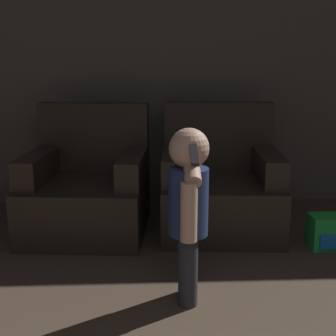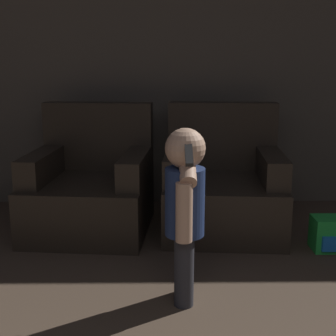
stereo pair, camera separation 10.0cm
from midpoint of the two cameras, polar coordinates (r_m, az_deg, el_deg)
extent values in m
cube|color=#51493F|center=(4.04, 1.05, 13.94)|extent=(8.40, 0.05, 2.60)
cube|color=black|center=(3.49, -8.67, -4.53)|extent=(0.92, 0.94, 0.39)
cube|color=black|center=(3.72, -7.67, 3.87)|extent=(0.85, 0.24, 0.53)
cube|color=black|center=(3.51, -14.27, 0.29)|extent=(0.23, 0.72, 0.20)
cube|color=black|center=(3.35, -3.16, 0.08)|extent=(0.23, 0.72, 0.20)
cube|color=black|center=(3.49, 7.50, -4.48)|extent=(0.91, 0.93, 0.39)
cube|color=black|center=(3.73, 7.38, 3.91)|extent=(0.85, 0.23, 0.53)
cube|color=black|center=(3.41, 1.91, 0.32)|extent=(0.22, 0.72, 0.20)
cube|color=black|center=(3.45, 13.31, 0.15)|extent=(0.22, 0.72, 0.20)
cylinder|color=#28282D|center=(2.55, 3.19, -11.47)|extent=(0.10, 0.10, 0.37)
cylinder|color=#28282D|center=(2.45, 3.16, -12.55)|extent=(0.10, 0.10, 0.37)
cylinder|color=navy|center=(2.37, 3.28, -4.15)|extent=(0.20, 0.20, 0.35)
sphere|color=tan|center=(2.30, 3.37, 2.40)|extent=(0.20, 0.20, 0.20)
cylinder|color=tan|center=(2.25, 3.25, -5.44)|extent=(0.08, 0.08, 0.29)
cylinder|color=tan|center=(2.31, 3.59, 0.71)|extent=(0.08, 0.30, 0.22)
cube|color=black|center=(2.18, 3.87, 1.88)|extent=(0.04, 0.16, 0.10)
cube|color=green|center=(3.33, 19.89, -7.54)|extent=(0.23, 0.18, 0.22)
cube|color=blue|center=(3.26, 20.46, -8.70)|extent=(0.16, 0.02, 0.10)
camera|label=1|loc=(0.05, -88.99, 0.24)|focal=50.00mm
camera|label=2|loc=(0.05, 91.01, -0.24)|focal=50.00mm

